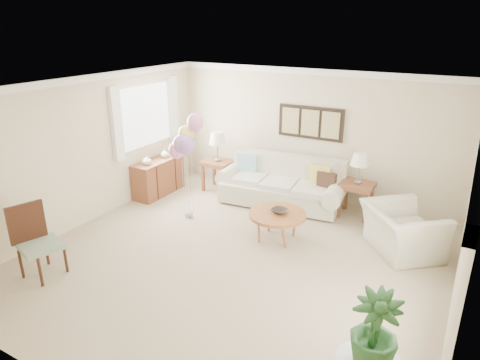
{
  "coord_description": "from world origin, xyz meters",
  "views": [
    {
      "loc": [
        2.91,
        -4.99,
        3.45
      ],
      "look_at": [
        -0.27,
        0.6,
        1.05
      ],
      "focal_mm": 32.0,
      "sensor_mm": 36.0,
      "label": 1
    }
  ],
  "objects_px": {
    "sofa": "(282,186)",
    "accent_chair": "(36,239)",
    "coffee_table": "(277,215)",
    "balloon_cluster": "(185,140)",
    "armchair": "(402,231)"
  },
  "relations": [
    {
      "from": "balloon_cluster",
      "to": "armchair",
      "type": "bearing_deg",
      "value": 9.97
    },
    {
      "from": "sofa",
      "to": "coffee_table",
      "type": "relative_size",
      "value": 2.8
    },
    {
      "from": "sofa",
      "to": "armchair",
      "type": "xyz_separation_m",
      "value": [
        2.42,
        -0.83,
        -0.0
      ]
    },
    {
      "from": "coffee_table",
      "to": "balloon_cluster",
      "type": "bearing_deg",
      "value": -178.45
    },
    {
      "from": "sofa",
      "to": "accent_chair",
      "type": "height_order",
      "value": "accent_chair"
    },
    {
      "from": "coffee_table",
      "to": "accent_chair",
      "type": "xyz_separation_m",
      "value": [
        -2.53,
        -2.63,
        0.11
      ]
    },
    {
      "from": "sofa",
      "to": "balloon_cluster",
      "type": "xyz_separation_m",
      "value": [
        -1.23,
        -1.47,
        1.13
      ]
    },
    {
      "from": "sofa",
      "to": "coffee_table",
      "type": "bearing_deg",
      "value": -68.9
    },
    {
      "from": "coffee_table",
      "to": "balloon_cluster",
      "type": "relative_size",
      "value": 0.48
    },
    {
      "from": "balloon_cluster",
      "to": "sofa",
      "type": "bearing_deg",
      "value": 50.07
    },
    {
      "from": "sofa",
      "to": "accent_chair",
      "type": "xyz_separation_m",
      "value": [
        -1.98,
        -4.06,
        0.18
      ]
    },
    {
      "from": "armchair",
      "to": "balloon_cluster",
      "type": "relative_size",
      "value": 0.58
    },
    {
      "from": "coffee_table",
      "to": "balloon_cluster",
      "type": "distance_m",
      "value": 2.07
    },
    {
      "from": "sofa",
      "to": "coffee_table",
      "type": "distance_m",
      "value": 1.53
    },
    {
      "from": "coffee_table",
      "to": "armchair",
      "type": "xyz_separation_m",
      "value": [
        1.87,
        0.59,
        -0.07
      ]
    }
  ]
}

